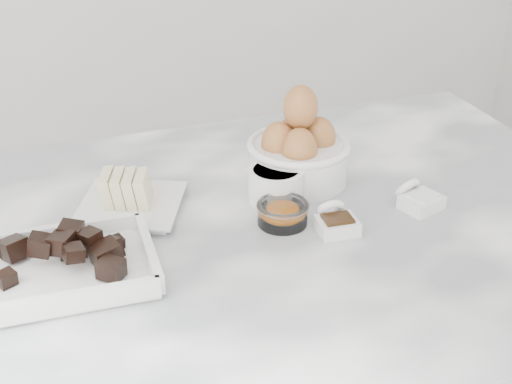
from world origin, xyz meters
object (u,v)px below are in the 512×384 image
Objects in this scene: honey_bowl at (284,185)px; vanilla_spoon at (335,221)px; chocolate_dish at (65,262)px; butter_plate at (128,198)px; zest_bowl at (283,212)px; salt_spoon at (418,198)px; egg_bowl at (298,150)px; sugar_ramekin at (276,183)px.

honey_bowl is 0.88× the size of vanilla_spoon.
chocolate_dish is 0.38m from honey_bowl.
butter_plate is 2.52× the size of zest_bowl.
zest_bowl is 0.22m from salt_spoon.
salt_spoon is (0.18, -0.11, 0.00)m from honey_bowl.
zest_bowl is (0.21, -0.11, -0.00)m from butter_plate.
butter_plate is (0.11, 0.15, -0.00)m from chocolate_dish.
vanilla_spoon is at bearing -0.65° from chocolate_dish.
butter_plate is 0.24m from zest_bowl.
butter_plate is 2.70× the size of vanilla_spoon.
egg_bowl is 2.16× the size of zest_bowl.
egg_bowl reaches higher than chocolate_dish.
egg_bowl is 0.21m from salt_spoon.
zest_bowl is at bearing 174.09° from salt_spoon.
salt_spoon is at bearing -5.91° from zest_bowl.
egg_bowl is at bearing 2.68° from butter_plate.
chocolate_dish is 2.65× the size of sugar_ramekin.
salt_spoon is at bearing -46.47° from egg_bowl.
sugar_ramekin reaches higher than vanilla_spoon.
egg_bowl reaches higher than honey_bowl.
vanilla_spoon is (0.39, -0.00, -0.01)m from chocolate_dish.
vanilla_spoon reaches higher than zest_bowl.
sugar_ramekin is at bearing 154.89° from salt_spoon.
vanilla_spoon is at bearing -32.55° from zest_bowl.
salt_spoon is (0.43, -0.14, -0.01)m from butter_plate.
sugar_ramekin is 0.08m from egg_bowl.
butter_plate is 2.22× the size of sugar_ramekin.
sugar_ramekin is at bearing -10.32° from butter_plate.
vanilla_spoon is 0.15m from salt_spoon.
egg_bowl is at bearing 59.09° from zest_bowl.
sugar_ramekin is (0.23, -0.04, 0.01)m from butter_plate.
salt_spoon is at bearing -25.11° from sugar_ramekin.
zest_bowl is at bearing -28.21° from butter_plate.
zest_bowl is 0.94× the size of salt_spoon.
zest_bowl is (0.32, 0.04, -0.01)m from chocolate_dish.
butter_plate is at bearing -177.32° from egg_bowl.
sugar_ramekin is at bearing 77.23° from zest_bowl.
butter_plate is at bearing 169.68° from sugar_ramekin.
chocolate_dish is at bearing -160.50° from honey_bowl.
zest_bowl reaches higher than honey_bowl.
chocolate_dish is at bearing -126.18° from butter_plate.
egg_bowl is (0.40, 0.17, 0.03)m from chocolate_dish.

